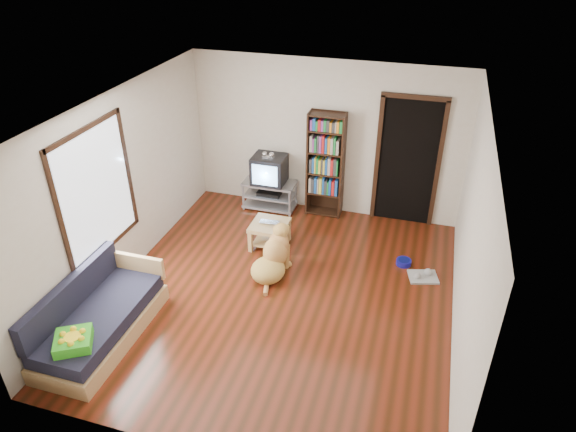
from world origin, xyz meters
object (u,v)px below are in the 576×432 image
(dog, at_px, (273,258))
(grey_rag, at_px, (423,277))
(green_cushion, at_px, (73,341))
(dog_bowl, at_px, (404,262))
(bookshelf, at_px, (326,160))
(coffee_table, at_px, (270,230))
(sofa, at_px, (99,319))
(crt_tv, at_px, (270,169))
(tv_stand, at_px, (270,194))
(laptop, at_px, (269,224))

(dog, bearing_deg, grey_rag, 13.97)
(green_cushion, distance_m, dog_bowl, 4.57)
(bookshelf, relative_size, coffee_table, 3.27)
(grey_rag, bearing_deg, sofa, -148.03)
(sofa, xyz_separation_m, coffee_table, (1.35, 2.48, 0.02))
(dog_bowl, xyz_separation_m, crt_tv, (-2.43, 1.09, 0.70))
(green_cushion, relative_size, dog_bowl, 1.73)
(dog_bowl, distance_m, tv_stand, 2.67)
(grey_rag, height_order, coffee_table, coffee_table)
(green_cushion, height_order, crt_tv, crt_tv)
(crt_tv, distance_m, dog, 2.02)
(tv_stand, bearing_deg, crt_tv, 90.00)
(green_cushion, bearing_deg, grey_rag, 8.49)
(tv_stand, bearing_deg, dog_bowl, -23.71)
(grey_rag, relative_size, coffee_table, 0.73)
(dog_bowl, xyz_separation_m, tv_stand, (-2.43, 1.07, 0.23))
(laptop, distance_m, dog_bowl, 2.09)
(dog_bowl, height_order, sofa, sofa)
(tv_stand, distance_m, coffee_table, 1.21)
(grey_rag, distance_m, coffee_table, 2.38)
(coffee_table, bearing_deg, dog, -67.82)
(bookshelf, distance_m, sofa, 4.26)
(tv_stand, relative_size, bookshelf, 0.50)
(grey_rag, relative_size, dog, 0.43)
(dog_bowl, height_order, crt_tv, crt_tv)
(laptop, height_order, crt_tv, crt_tv)
(sofa, bearing_deg, crt_tv, 75.07)
(crt_tv, distance_m, sofa, 3.81)
(coffee_table, bearing_deg, crt_tv, 107.83)
(laptop, relative_size, grey_rag, 0.77)
(laptop, bearing_deg, coffee_table, 84.06)
(tv_stand, xyz_separation_m, crt_tv, (0.00, 0.02, 0.47))
(laptop, distance_m, coffee_table, 0.14)
(bookshelf, bearing_deg, dog, -98.66)
(tv_stand, bearing_deg, sofa, -105.02)
(dog_bowl, bearing_deg, coffee_table, -177.75)
(green_cushion, distance_m, laptop, 3.27)
(laptop, xyz_separation_m, dog, (0.28, -0.66, -0.13))
(dog_bowl, xyz_separation_m, bookshelf, (-1.48, 1.16, 0.96))
(crt_tv, bearing_deg, dog_bowl, -24.14)
(grey_rag, bearing_deg, dog, -166.03)
(dog, bearing_deg, coffee_table, 112.18)
(green_cushion, relative_size, bookshelf, 0.21)
(dog_bowl, relative_size, bookshelf, 0.12)
(crt_tv, relative_size, bookshelf, 0.32)
(grey_rag, relative_size, crt_tv, 0.69)
(laptop, bearing_deg, dog_bowl, -2.85)
(laptop, distance_m, tv_stand, 1.25)
(tv_stand, xyz_separation_m, dog, (0.66, -1.83, 0.01))
(green_cushion, height_order, tv_stand, green_cushion)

